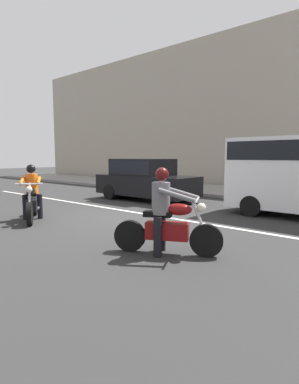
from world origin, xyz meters
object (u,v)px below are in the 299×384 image
Objects in this scene: motorcycle_with_rider_orange_stripe at (32,197)px; motorcycle_with_rider_gray at (166,219)px; parked_sedan_black at (145,179)px; pedestrian_bystander at (252,173)px.

motorcycle_with_rider_orange_stripe is 4.86m from motorcycle_with_rider_gray.
motorcycle_with_rider_orange_stripe is 0.99× the size of motorcycle_with_rider_gray.
motorcycle_with_rider_gray is (4.86, 0.02, 0.01)m from motorcycle_with_rider_orange_stripe.
parked_sedan_black is 2.64× the size of pedestrian_bystander.
motorcycle_with_rider_gray is 7.21m from parked_sedan_black.
motorcycle_with_rider_gray is at bearing 0.26° from motorcycle_with_rider_orange_stripe.
pedestrian_bystander is at bearing 103.12° from motorcycle_with_rider_gray.
motorcycle_with_rider_orange_stripe is 9.37m from pedestrian_bystander.
motorcycle_with_rider_gray reaches higher than motorcycle_with_rider_orange_stripe.
motorcycle_with_rider_gray is 1.14× the size of pedestrian_bystander.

